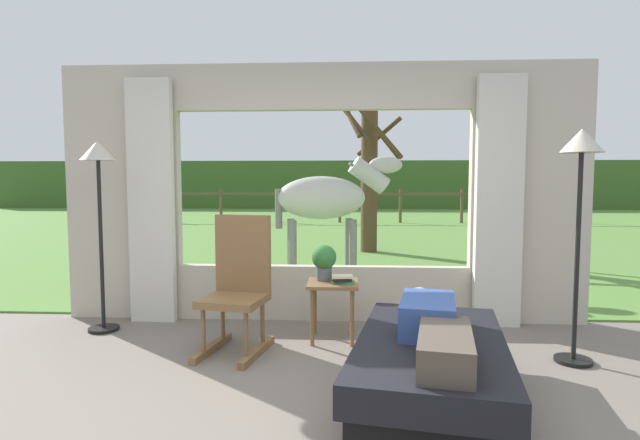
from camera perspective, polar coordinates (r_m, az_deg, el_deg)
ground_plane at (r=3.09m, az=-1.96°, el=-22.60°), size 12.00×12.00×0.00m
back_wall_with_window at (r=5.01m, az=0.29°, el=2.69°), size 5.20×0.12×2.55m
curtain_panel_left at (r=5.24m, az=-18.61°, el=1.99°), size 0.44×0.10×2.40m
curtain_panel_right at (r=5.07m, az=19.65°, el=1.89°), size 0.44×0.10×2.40m
outdoor_pasture_lawn at (r=15.96m, az=2.22°, el=-0.54°), size 36.00×21.68×0.02m
distant_hill_ridge at (r=25.74m, az=2.57°, el=4.01°), size 36.00×2.00×2.40m
recliner_sofa at (r=3.37m, az=12.46°, el=-16.28°), size 1.19×1.83×0.42m
reclining_person at (r=3.23m, az=12.70°, el=-11.54°), size 0.44×1.43×0.22m
rocking_chair at (r=4.24m, az=-9.26°, el=-7.30°), size 0.58×0.75×1.12m
side_table at (r=4.45m, az=1.46°, el=-8.24°), size 0.44×0.44×0.52m
potted_plant at (r=4.46m, az=0.46°, el=-4.59°), size 0.22×0.22×0.32m
book_stack at (r=4.37m, az=2.56°, el=-6.75°), size 0.20×0.15×0.07m
floor_lamp_left at (r=5.06m, az=-23.84°, el=4.38°), size 0.32×0.32×1.77m
floor_lamp_right at (r=4.28m, az=27.50°, el=4.58°), size 0.32×0.32×1.80m
horse at (r=7.04m, az=0.85°, el=2.43°), size 1.82×0.78×1.73m
pasture_tree at (r=9.80m, az=5.60°, el=5.60°), size 1.29×1.28×3.03m
pasture_fence_line at (r=16.67m, az=2.26°, el=2.20°), size 16.10×0.10×1.10m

